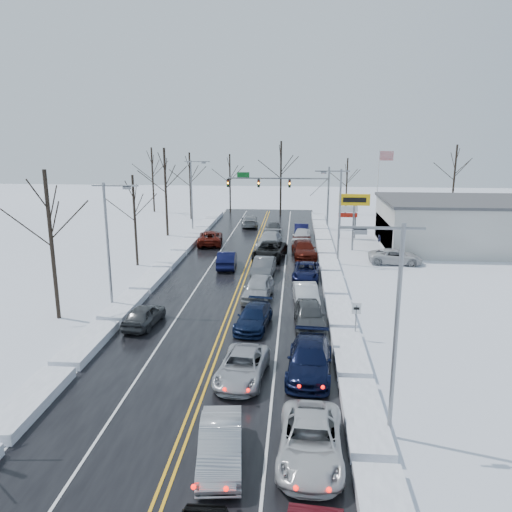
# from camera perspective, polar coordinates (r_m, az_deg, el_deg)

# --- Properties ---
(ground) EXTENTS (160.00, 160.00, 0.00)m
(ground) POSITION_cam_1_polar(r_m,az_deg,el_deg) (38.97, -2.16, -4.41)
(ground) COLOR silver
(ground) RESTS_ON ground
(road_surface) EXTENTS (14.00, 84.00, 0.01)m
(road_surface) POSITION_cam_1_polar(r_m,az_deg,el_deg) (40.85, -1.83, -3.52)
(road_surface) COLOR black
(road_surface) RESTS_ON ground
(snow_bank_left) EXTENTS (1.76, 72.00, 0.52)m
(snow_bank_left) POSITION_cam_1_polar(r_m,az_deg,el_deg) (42.37, -12.11, -3.20)
(snow_bank_left) COLOR white
(snow_bank_left) RESTS_ON ground
(snow_bank_right) EXTENTS (1.76, 72.00, 0.52)m
(snow_bank_right) POSITION_cam_1_polar(r_m,az_deg,el_deg) (40.72, 8.88, -3.75)
(snow_bank_right) COLOR white
(snow_bank_right) RESTS_ON ground
(traffic_signal_mast) EXTENTS (13.28, 0.39, 8.00)m
(traffic_signal_mast) POSITION_cam_1_polar(r_m,az_deg,el_deg) (65.06, 3.80, 7.95)
(traffic_signal_mast) COLOR slate
(traffic_signal_mast) RESTS_ON ground
(tires_plus_sign) EXTENTS (3.20, 0.34, 6.00)m
(tires_plus_sign) POSITION_cam_1_polar(r_m,az_deg,el_deg) (53.53, 11.17, 5.89)
(tires_plus_sign) COLOR slate
(tires_plus_sign) RESTS_ON ground
(used_vehicles_sign) EXTENTS (2.20, 0.22, 4.65)m
(used_vehicles_sign) POSITION_cam_1_polar(r_m,az_deg,el_deg) (59.68, 10.48, 5.11)
(used_vehicles_sign) COLOR slate
(used_vehicles_sign) RESTS_ON ground
(speed_limit_sign) EXTENTS (0.55, 0.09, 2.35)m
(speed_limit_sign) POSITION_cam_1_polar(r_m,az_deg,el_deg) (30.84, 11.38, -6.53)
(speed_limit_sign) COLOR slate
(speed_limit_sign) RESTS_ON ground
(flagpole) EXTENTS (1.87, 1.20, 10.00)m
(flagpole) POSITION_cam_1_polar(r_m,az_deg,el_deg) (67.84, 13.89, 8.20)
(flagpole) COLOR silver
(flagpole) RESTS_ON ground
(dealership_building) EXTENTS (20.40, 12.40, 5.30)m
(dealership_building) POSITION_cam_1_polar(r_m,az_deg,el_deg) (58.85, 24.01, 3.35)
(dealership_building) COLOR beige
(dealership_building) RESTS_ON ground
(streetlight_se) EXTENTS (3.20, 0.25, 9.00)m
(streetlight_se) POSITION_cam_1_polar(r_m,az_deg,el_deg) (20.32, 15.28, -6.64)
(streetlight_se) COLOR slate
(streetlight_se) RESTS_ON ground
(streetlight_ne) EXTENTS (3.20, 0.25, 9.00)m
(streetlight_ne) POSITION_cam_1_polar(r_m,az_deg,el_deg) (47.37, 9.31, 5.33)
(streetlight_ne) COLOR slate
(streetlight_ne) RESTS_ON ground
(streetlight_sw) EXTENTS (3.20, 0.25, 9.00)m
(streetlight_sw) POSITION_cam_1_polar(r_m,az_deg,el_deg) (35.80, -16.34, 2.17)
(streetlight_sw) COLOR slate
(streetlight_sw) RESTS_ON ground
(streetlight_nw) EXTENTS (3.20, 0.25, 9.00)m
(streetlight_nw) POSITION_cam_1_polar(r_m,az_deg,el_deg) (62.43, -7.20, 7.46)
(streetlight_nw) COLOR slate
(streetlight_nw) RESTS_ON ground
(tree_left_b) EXTENTS (4.00, 4.00, 10.00)m
(tree_left_b) POSITION_cam_1_polar(r_m,az_deg,el_deg) (35.03, -22.60, 4.20)
(tree_left_b) COLOR #2D231C
(tree_left_b) RESTS_ON ground
(tree_left_c) EXTENTS (3.40, 3.40, 8.50)m
(tree_left_c) POSITION_cam_1_polar(r_m,az_deg,el_deg) (47.58, -13.78, 5.91)
(tree_left_c) COLOR #2D231C
(tree_left_c) RESTS_ON ground
(tree_left_d) EXTENTS (4.20, 4.20, 10.50)m
(tree_left_d) POSITION_cam_1_polar(r_m,az_deg,el_deg) (60.97, -10.35, 9.10)
(tree_left_d) COLOR #2D231C
(tree_left_d) RESTS_ON ground
(tree_left_e) EXTENTS (3.80, 3.80, 9.50)m
(tree_left_e) POSITION_cam_1_polar(r_m,az_deg,el_deg) (72.56, -7.57, 9.40)
(tree_left_e) COLOR #2D231C
(tree_left_e) RESTS_ON ground
(tree_far_a) EXTENTS (4.00, 4.00, 10.00)m
(tree_far_a) POSITION_cam_1_polar(r_m,az_deg,el_deg) (80.11, -11.78, 9.91)
(tree_far_a) COLOR #2D231C
(tree_far_a) RESTS_ON ground
(tree_far_b) EXTENTS (3.60, 3.60, 9.00)m
(tree_far_b) POSITION_cam_1_polar(r_m,az_deg,el_deg) (78.64, -3.01, 9.59)
(tree_far_b) COLOR #2D231C
(tree_far_b) RESTS_ON ground
(tree_far_c) EXTENTS (4.40, 4.40, 11.00)m
(tree_far_c) POSITION_cam_1_polar(r_m,az_deg,el_deg) (75.88, 2.87, 10.49)
(tree_far_c) COLOR #2D231C
(tree_far_c) RESTS_ON ground
(tree_far_d) EXTENTS (3.40, 3.40, 8.50)m
(tree_far_d) POSITION_cam_1_polar(r_m,az_deg,el_deg) (77.82, 10.37, 9.08)
(tree_far_d) COLOR #2D231C
(tree_far_d) RESTS_ON ground
(tree_far_e) EXTENTS (4.20, 4.20, 10.50)m
(tree_far_e) POSITION_cam_1_polar(r_m,az_deg,el_deg) (81.32, 21.83, 9.52)
(tree_far_e) COLOR #2D231C
(tree_far_e) RESTS_ON ground
(queued_car_1) EXTENTS (2.12, 4.75, 1.52)m
(queued_car_1) POSITION_cam_1_polar(r_m,az_deg,el_deg) (20.73, -4.04, -22.42)
(queued_car_1) COLOR #9B9DA2
(queued_car_1) RESTS_ON ground
(queued_car_2) EXTENTS (2.74, 5.14, 1.37)m
(queued_car_2) POSITION_cam_1_polar(r_m,az_deg,el_deg) (26.33, -1.59, -13.86)
(queued_car_2) COLOR #A7A9AF
(queued_car_2) RESTS_ON ground
(queued_car_3) EXTENTS (2.50, 4.96, 1.38)m
(queued_car_3) POSITION_cam_1_polar(r_m,az_deg,el_deg) (32.66, -0.26, -8.13)
(queued_car_3) COLOR black
(queued_car_3) RESTS_ON ground
(queued_car_4) EXTENTS (2.43, 5.12, 1.69)m
(queued_car_4) POSITION_cam_1_polar(r_m,az_deg,el_deg) (37.95, 0.23, -4.91)
(queued_car_4) COLOR #9FA2A7
(queued_car_4) RESTS_ON ground
(queued_car_5) EXTENTS (2.03, 5.04, 1.63)m
(queued_car_5) POSITION_cam_1_polar(r_m,az_deg,el_deg) (43.69, 0.86, -2.35)
(queued_car_5) COLOR #46494C
(queued_car_5) RESTS_ON ground
(queued_car_6) EXTENTS (3.58, 6.36, 1.68)m
(queued_car_6) POSITION_cam_1_polar(r_m,az_deg,el_deg) (49.78, 1.59, -0.31)
(queued_car_6) COLOR black
(queued_car_6) RESTS_ON ground
(queued_car_7) EXTENTS (2.84, 6.09, 1.72)m
(queued_car_7) POSITION_cam_1_polar(r_m,az_deg,el_deg) (54.18, 1.55, 0.87)
(queued_car_7) COLOR #A7A9AF
(queued_car_7) RESTS_ON ground
(queued_car_8) EXTENTS (1.83, 4.36, 1.47)m
(queued_car_8) POSITION_cam_1_polar(r_m,az_deg,el_deg) (62.14, 1.95, 2.57)
(queued_car_8) COLOR #444749
(queued_car_8) RESTS_ON ground
(queued_car_10) EXTENTS (2.64, 5.42, 1.48)m
(queued_car_10) POSITION_cam_1_polar(r_m,az_deg,el_deg) (20.99, 6.19, -21.96)
(queued_car_10) COLOR silver
(queued_car_10) RESTS_ON ground
(queued_car_11) EXTENTS (2.64, 5.70, 1.61)m
(queued_car_11) POSITION_cam_1_polar(r_m,az_deg,el_deg) (26.98, 6.10, -13.21)
(queued_car_11) COLOR black
(queued_car_11) RESTS_ON ground
(queued_car_12) EXTENTS (2.12, 4.85, 1.63)m
(queued_car_12) POSITION_cam_1_polar(r_m,az_deg,el_deg) (32.91, 6.08, -8.03)
(queued_car_12) COLOR #3A3D3F
(queued_car_12) RESTS_ON ground
(queued_car_13) EXTENTS (2.03, 4.83, 1.55)m
(queued_car_13) POSITION_cam_1_polar(r_m,az_deg,el_deg) (36.73, 5.69, -5.64)
(queued_car_13) COLOR silver
(queued_car_13) RESTS_ON ground
(queued_car_14) EXTENTS (2.53, 4.92, 1.33)m
(queued_car_14) POSITION_cam_1_polar(r_m,az_deg,el_deg) (43.37, 5.75, -2.55)
(queued_car_14) COLOR black
(queued_car_14) RESTS_ON ground
(queued_car_15) EXTENTS (2.74, 5.69, 1.60)m
(queued_car_15) POSITION_cam_1_polar(r_m,az_deg,el_deg) (50.79, 5.49, -0.08)
(queued_car_15) COLOR #430F09
(queued_car_15) RESTS_ON ground
(queued_car_16) EXTENTS (2.48, 5.08, 1.67)m
(queued_car_16) POSITION_cam_1_polar(r_m,az_deg,el_deg) (56.90, 5.22, 1.46)
(queued_car_16) COLOR silver
(queued_car_16) RESTS_ON ground
(queued_car_17) EXTENTS (1.72, 4.80, 1.57)m
(queued_car_17) POSITION_cam_1_polar(r_m,az_deg,el_deg) (60.30, 5.19, 2.17)
(queued_car_17) COLOR black
(queued_car_17) RESTS_ON ground
(oncoming_car_0) EXTENTS (1.95, 4.81, 1.55)m
(oncoming_car_0) POSITION_cam_1_polar(r_m,az_deg,el_deg) (46.69, -3.33, -1.30)
(oncoming_car_0) COLOR black
(oncoming_car_0) RESTS_ON ground
(oncoming_car_1) EXTENTS (3.19, 5.87, 1.56)m
(oncoming_car_1) POSITION_cam_1_polar(r_m,az_deg,el_deg) (56.36, -5.24, 1.34)
(oncoming_car_1) COLOR #55130B
(oncoming_car_1) RESTS_ON ground
(oncoming_car_2) EXTENTS (2.82, 5.51, 1.53)m
(oncoming_car_2) POSITION_cam_1_polar(r_m,az_deg,el_deg) (66.93, -0.74, 3.41)
(oncoming_car_2) COLOR gray
(oncoming_car_2) RESTS_ON ground
(oncoming_car_3) EXTENTS (2.15, 4.37, 1.43)m
(oncoming_car_3) POSITION_cam_1_polar(r_m,az_deg,el_deg) (33.71, -12.61, -7.75)
(oncoming_car_3) COLOR #383A3C
(oncoming_car_3) RESTS_ON ground
(parked_car_0) EXTENTS (5.19, 2.63, 1.41)m
(parked_car_0) POSITION_cam_1_polar(r_m,az_deg,el_deg) (49.71, 15.58, -0.85)
(parked_car_0) COLOR silver
(parked_car_0) RESTS_ON ground
(parked_car_1) EXTENTS (3.01, 6.13, 1.71)m
(parked_car_1) POSITION_cam_1_polar(r_m,az_deg,el_deg) (56.40, 17.29, 0.76)
(parked_car_1) COLOR #4E100A
(parked_car_1) RESTS_ON ground
(parked_car_2) EXTENTS (2.22, 4.98, 1.66)m
(parked_car_2) POSITION_cam_1_polar(r_m,az_deg,el_deg) (60.49, 14.57, 1.81)
(parked_car_2) COLOR black
(parked_car_2) RESTS_ON ground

